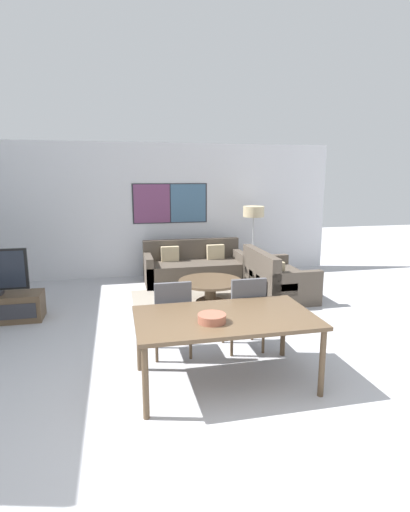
% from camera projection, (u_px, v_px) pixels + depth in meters
% --- Properties ---
extents(ground_plane, '(24.00, 24.00, 0.00)m').
position_uv_depth(ground_plane, '(219.00, 429.00, 3.44)').
color(ground_plane, '#B2B2B7').
extents(wall_back, '(7.86, 0.09, 2.80)m').
position_uv_depth(wall_back, '(154.00, 210.00, 8.45)').
color(wall_back, silver).
rests_on(wall_back, ground_plane).
extents(area_rug, '(2.60, 1.95, 0.01)m').
position_uv_depth(area_rug, '(210.00, 302.00, 6.84)').
color(area_rug, gray).
rests_on(area_rug, ground_plane).
extents(sofa_main, '(2.01, 0.90, 0.83)m').
position_uv_depth(sofa_main, '(194.00, 268.00, 8.16)').
color(sofa_main, '#51473D').
rests_on(sofa_main, ground_plane).
extents(sofa_side, '(0.90, 1.51, 0.83)m').
position_uv_depth(sofa_side, '(275.00, 281.00, 7.18)').
color(sofa_side, '#51473D').
rests_on(sofa_side, ground_plane).
extents(coffee_table, '(1.08, 1.08, 0.39)m').
position_uv_depth(coffee_table, '(210.00, 286.00, 6.78)').
color(coffee_table, brown).
rests_on(coffee_table, ground_plane).
extents(dining_table, '(1.83, 1.05, 0.74)m').
position_uv_depth(dining_table, '(225.00, 322.00, 4.08)').
color(dining_table, brown).
rests_on(dining_table, ground_plane).
extents(dining_chair_left, '(0.46, 0.46, 0.95)m').
position_uv_depth(dining_chair_left, '(172.00, 314.00, 4.71)').
color(dining_chair_left, '#4C4C51').
rests_on(dining_chair_left, ground_plane).
extents(dining_chair_centre, '(0.46, 0.46, 0.95)m').
position_uv_depth(dining_chair_centre, '(245.00, 309.00, 4.87)').
color(dining_chair_centre, '#4C4C51').
rests_on(dining_chair_centre, ground_plane).
extents(fruit_bowl, '(0.28, 0.28, 0.08)m').
position_uv_depth(fruit_bowl, '(212.00, 318.00, 3.88)').
color(fruit_bowl, '#995642').
rests_on(fruit_bowl, dining_table).
extents(floor_lamp, '(0.44, 0.44, 1.50)m').
position_uv_depth(floor_lamp, '(254.00, 215.00, 8.32)').
color(floor_lamp, '#2D2D33').
rests_on(floor_lamp, ground_plane).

